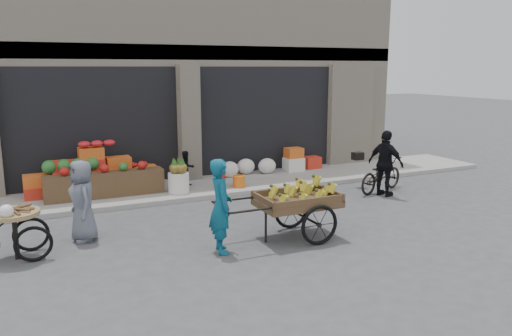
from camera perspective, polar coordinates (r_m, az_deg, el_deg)
name	(u,v)px	position (r m, az deg, el deg)	size (l,w,h in m)	color
ground	(271,236)	(9.76, 1.68, -7.72)	(80.00, 80.00, 0.00)	#424244
sidewalk	(201,187)	(13.37, -6.32, -2.21)	(18.00, 2.20, 0.12)	gray
building	(158,62)	(16.77, -11.09, 11.82)	(14.00, 6.45, 7.00)	beige
fruit_display	(102,171)	(12.95, -17.23, -0.34)	(3.10, 1.12, 1.24)	red
pineapple_bin	(179,183)	(12.62, -8.83, -1.66)	(0.52, 0.52, 0.50)	silver
fire_hydrant	(220,174)	(12.89, -4.10, -0.67)	(0.22, 0.22, 0.71)	#A5140F
orange_bucket	(239,181)	(13.08, -1.96, -1.51)	(0.32, 0.32, 0.30)	orange
right_bay_goods	(277,163)	(14.86, 2.44, 0.60)	(3.35, 0.60, 0.70)	silver
seated_person	(187,168)	(13.25, -7.95, -0.05)	(0.45, 0.35, 0.93)	black
banana_cart	(295,198)	(9.43, 4.46, -3.49)	(2.57, 1.14, 1.07)	brown
vendor_woman	(221,206)	(8.69, -4.04, -4.37)	(0.61, 0.40, 1.67)	#0D5069
tricycle_cart	(14,227)	(9.37, -25.90, -6.08)	(1.43, 0.87, 0.95)	#9E7F51
vendor_grey	(83,201)	(9.82, -19.21, -3.56)	(0.75, 0.49, 1.53)	slate
bicycle	(381,175)	(13.40, 14.09, -0.75)	(0.60, 1.72, 0.90)	black
cyclist	(386,164)	(12.90, 14.61, 0.50)	(0.98, 0.41, 1.67)	black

